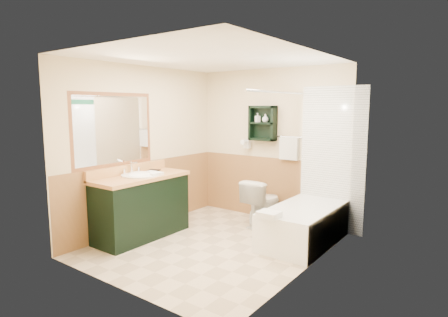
{
  "coord_description": "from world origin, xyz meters",
  "views": [
    {
      "loc": [
        2.93,
        -3.73,
        1.81
      ],
      "look_at": [
        0.03,
        0.2,
        1.13
      ],
      "focal_mm": 30.0,
      "sensor_mm": 36.0,
      "label": 1
    }
  ],
  "objects_px": {
    "soap_bottle_b": "(265,119)",
    "vanity": "(141,206)",
    "bathtub": "(305,224)",
    "hair_dryer": "(247,144)",
    "soap_bottle_a": "(258,120)",
    "toilet": "(262,202)",
    "vanity_book": "(148,164)",
    "wall_shelf": "(263,123)"
  },
  "relations": [
    {
      "from": "hair_dryer",
      "to": "soap_bottle_a",
      "type": "bearing_deg",
      "value": -8.04
    },
    {
      "from": "vanity",
      "to": "toilet",
      "type": "height_order",
      "value": "vanity"
    },
    {
      "from": "bathtub",
      "to": "soap_bottle_b",
      "type": "xyz_separation_m",
      "value": [
        -0.97,
        0.57,
        1.37
      ]
    },
    {
      "from": "wall_shelf",
      "to": "bathtub",
      "type": "relative_size",
      "value": 0.37
    },
    {
      "from": "vanity_book",
      "to": "soap_bottle_a",
      "type": "distance_m",
      "value": 1.86
    },
    {
      "from": "toilet",
      "to": "vanity",
      "type": "bearing_deg",
      "value": 54.61
    },
    {
      "from": "soap_bottle_a",
      "to": "toilet",
      "type": "bearing_deg",
      "value": -46.08
    },
    {
      "from": "soap_bottle_b",
      "to": "vanity",
      "type": "bearing_deg",
      "value": -118.53
    },
    {
      "from": "vanity_book",
      "to": "soap_bottle_b",
      "type": "bearing_deg",
      "value": 25.79
    },
    {
      "from": "hair_dryer",
      "to": "soap_bottle_a",
      "type": "relative_size",
      "value": 1.66
    },
    {
      "from": "hair_dryer",
      "to": "vanity_book",
      "type": "height_order",
      "value": "hair_dryer"
    },
    {
      "from": "soap_bottle_a",
      "to": "soap_bottle_b",
      "type": "height_order",
      "value": "soap_bottle_b"
    },
    {
      "from": "vanity",
      "to": "bathtub",
      "type": "height_order",
      "value": "vanity"
    },
    {
      "from": "toilet",
      "to": "vanity_book",
      "type": "xyz_separation_m",
      "value": [
        -1.25,
        -1.17,
        0.63
      ]
    },
    {
      "from": "vanity_book",
      "to": "soap_bottle_a",
      "type": "xyz_separation_m",
      "value": [
        0.97,
        1.46,
        0.62
      ]
    },
    {
      "from": "vanity",
      "to": "bathtub",
      "type": "distance_m",
      "value": 2.26
    },
    {
      "from": "bathtub",
      "to": "soap_bottle_b",
      "type": "bearing_deg",
      "value": 149.56
    },
    {
      "from": "vanity",
      "to": "soap_bottle_b",
      "type": "height_order",
      "value": "soap_bottle_b"
    },
    {
      "from": "toilet",
      "to": "soap_bottle_b",
      "type": "distance_m",
      "value": 1.3
    },
    {
      "from": "vanity",
      "to": "soap_bottle_a",
      "type": "bearing_deg",
      "value": 65.15
    },
    {
      "from": "vanity",
      "to": "toilet",
      "type": "distance_m",
      "value": 1.82
    },
    {
      "from": "wall_shelf",
      "to": "bathtub",
      "type": "distance_m",
      "value": 1.76
    },
    {
      "from": "vanity",
      "to": "toilet",
      "type": "relative_size",
      "value": 1.91
    },
    {
      "from": "soap_bottle_a",
      "to": "soap_bottle_b",
      "type": "bearing_deg",
      "value": 0.0
    },
    {
      "from": "toilet",
      "to": "soap_bottle_a",
      "type": "height_order",
      "value": "soap_bottle_a"
    },
    {
      "from": "soap_bottle_b",
      "to": "wall_shelf",
      "type": "bearing_deg",
      "value": 174.6
    },
    {
      "from": "wall_shelf",
      "to": "vanity",
      "type": "distance_m",
      "value": 2.26
    },
    {
      "from": "toilet",
      "to": "soap_bottle_a",
      "type": "distance_m",
      "value": 1.31
    },
    {
      "from": "bathtub",
      "to": "soap_bottle_a",
      "type": "xyz_separation_m",
      "value": [
        -1.11,
        0.57,
        1.35
      ]
    },
    {
      "from": "wall_shelf",
      "to": "bathtub",
      "type": "height_order",
      "value": "wall_shelf"
    },
    {
      "from": "wall_shelf",
      "to": "soap_bottle_a",
      "type": "xyz_separation_m",
      "value": [
        -0.09,
        -0.01,
        0.05
      ]
    },
    {
      "from": "wall_shelf",
      "to": "soap_bottle_b",
      "type": "xyz_separation_m",
      "value": [
        0.05,
        -0.01,
        0.07
      ]
    },
    {
      "from": "toilet",
      "to": "soap_bottle_b",
      "type": "xyz_separation_m",
      "value": [
        -0.14,
        0.29,
        1.26
      ]
    },
    {
      "from": "vanity",
      "to": "wall_shelf",
      "type": "bearing_deg",
      "value": 62.89
    },
    {
      "from": "hair_dryer",
      "to": "soap_bottle_a",
      "type": "distance_m",
      "value": 0.45
    },
    {
      "from": "wall_shelf",
      "to": "hair_dryer",
      "type": "height_order",
      "value": "wall_shelf"
    },
    {
      "from": "vanity",
      "to": "bathtub",
      "type": "xyz_separation_m",
      "value": [
        1.92,
        1.17,
        -0.19
      ]
    },
    {
      "from": "wall_shelf",
      "to": "vanity_book",
      "type": "height_order",
      "value": "wall_shelf"
    },
    {
      "from": "hair_dryer",
      "to": "bathtub",
      "type": "relative_size",
      "value": 0.16
    },
    {
      "from": "soap_bottle_a",
      "to": "soap_bottle_b",
      "type": "relative_size",
      "value": 1.1
    },
    {
      "from": "soap_bottle_b",
      "to": "bathtub",
      "type": "bearing_deg",
      "value": -30.44
    },
    {
      "from": "vanity_book",
      "to": "bathtub",
      "type": "bearing_deg",
      "value": -3.82
    }
  ]
}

